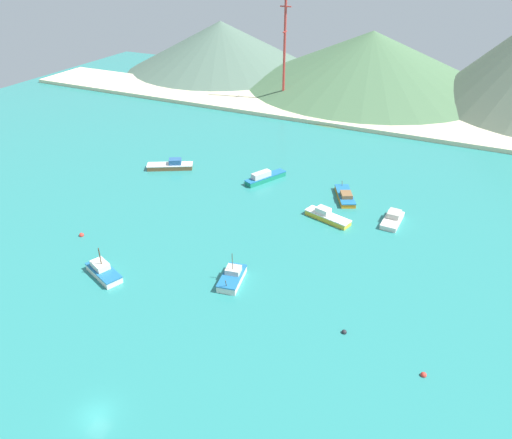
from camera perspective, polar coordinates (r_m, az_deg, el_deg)
ground at (r=81.82m, az=-4.44°, el=-6.89°), size 260.00×280.00×0.50m
fishing_boat_1 at (r=99.60m, az=15.86°, el=0.07°), size 3.49×7.52×2.10m
fishing_boat_2 at (r=97.74m, az=8.38°, el=0.39°), size 10.02×5.27×2.34m
fishing_boat_3 at (r=80.01m, az=-2.83°, el=-6.83°), size 4.37×7.38×5.36m
fishing_boat_4 at (r=112.39m, az=1.01°, el=5.02°), size 6.81×10.64×2.49m
fishing_boat_5 at (r=85.11m, az=-17.61°, el=-5.85°), size 8.26×5.63×5.47m
fishing_boat_6 at (r=106.33m, az=10.48°, el=2.76°), size 6.93×9.83×2.14m
fishing_boat_7 at (r=120.46m, az=-10.02°, el=6.31°), size 11.10×7.90×2.52m
buoy_0 at (r=69.30m, az=19.18°, el=-16.95°), size 0.78×0.78×0.78m
buoy_1 at (r=72.37m, az=10.37°, el=-12.96°), size 0.75×0.75×0.75m
buoy_2 at (r=97.64m, az=-19.91°, el=-1.75°), size 0.91×0.91×0.91m
beach_strip at (r=157.25m, az=12.06°, el=11.82°), size 247.00×22.78×1.20m
hill_west at (r=213.04m, az=-4.14°, el=19.77°), size 79.15×79.15×19.57m
hill_central at (r=189.67m, az=13.38°, el=17.85°), size 95.44×95.44×20.33m
radio_tower at (r=165.21m, az=3.40°, el=19.87°), size 3.70×2.96×37.04m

